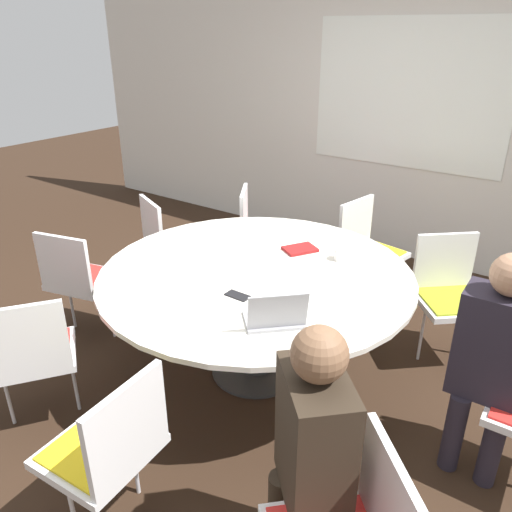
# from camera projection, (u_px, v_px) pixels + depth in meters

# --- Properties ---
(ground_plane) EXTENTS (16.00, 16.00, 0.00)m
(ground_plane) POSITION_uv_depth(u_px,v_px,m) (256.00, 370.00, 3.36)
(ground_plane) COLOR black
(wall_back) EXTENTS (8.00, 0.07, 2.70)m
(wall_back) POSITION_uv_depth(u_px,v_px,m) (407.00, 117.00, 4.58)
(wall_back) COLOR silver
(wall_back) RESTS_ON ground_plane
(conference_table) EXTENTS (1.91, 1.91, 0.74)m
(conference_table) POSITION_uv_depth(u_px,v_px,m) (256.00, 287.00, 3.09)
(conference_table) COLOR #333333
(conference_table) RESTS_ON ground_plane
(chair_2) EXTENTS (0.61, 0.61, 0.85)m
(chair_2) POSITION_uv_depth(u_px,v_px,m) (450.00, 288.00, 3.34)
(chair_2) COLOR silver
(chair_2) RESTS_ON ground_plane
(chair_3) EXTENTS (0.49, 0.51, 0.85)m
(chair_3) POSITION_uv_depth(u_px,v_px,m) (367.00, 244.00, 4.02)
(chair_3) COLOR silver
(chair_3) RESTS_ON ground_plane
(chair_4) EXTENTS (0.59, 0.59, 0.85)m
(chair_4) POSITION_uv_depth(u_px,v_px,m) (259.00, 228.00, 4.34)
(chair_4) COLOR silver
(chair_4) RESTS_ON ground_plane
(chair_5) EXTENTS (0.57, 0.56, 0.85)m
(chair_5) POSITION_uv_depth(u_px,v_px,m) (168.00, 238.00, 4.14)
(chair_5) COLOR silver
(chair_5) RESTS_ON ground_plane
(chair_6) EXTENTS (0.53, 0.51, 0.85)m
(chair_6) POSITION_uv_depth(u_px,v_px,m) (79.00, 275.00, 3.52)
(chair_6) COLOR silver
(chair_6) RESTS_ON ground_plane
(chair_7) EXTENTS (0.60, 0.60, 0.85)m
(chair_7) POSITION_uv_depth(u_px,v_px,m) (31.00, 351.00, 2.69)
(chair_7) COLOR silver
(chair_7) RESTS_ON ground_plane
(chair_8) EXTENTS (0.45, 0.47, 0.85)m
(chair_8) POSITION_uv_depth(u_px,v_px,m) (109.00, 444.00, 2.09)
(chair_8) COLOR silver
(chair_8) RESTS_ON ground_plane
(person_0) EXTENTS (0.41, 0.41, 1.20)m
(person_0) POSITION_uv_depth(u_px,v_px,m) (310.00, 445.00, 1.83)
(person_0) COLOR #2D2319
(person_0) RESTS_ON ground_plane
(person_1) EXTENTS (0.36, 0.27, 1.20)m
(person_1) POSITION_uv_depth(u_px,v_px,m) (495.00, 352.00, 2.35)
(person_1) COLOR #231E28
(person_1) RESTS_ON ground_plane
(laptop) EXTENTS (0.37, 0.37, 0.21)m
(laptop) POSITION_uv_depth(u_px,v_px,m) (275.00, 316.00, 2.46)
(laptop) COLOR #99999E
(laptop) RESTS_ON conference_table
(spiral_notebook) EXTENTS (0.24, 0.26, 0.02)m
(spiral_notebook) POSITION_uv_depth(u_px,v_px,m) (300.00, 249.00, 3.32)
(spiral_notebook) COLOR maroon
(spiral_notebook) RESTS_ON conference_table
(coffee_cup) EXTENTS (0.09, 0.09, 0.08)m
(coffee_cup) POSITION_uv_depth(u_px,v_px,m) (341.00, 254.00, 3.18)
(coffee_cup) COLOR white
(coffee_cup) RESTS_ON conference_table
(cell_phone) EXTENTS (0.14, 0.07, 0.01)m
(cell_phone) POSITION_uv_depth(u_px,v_px,m) (238.00, 296.00, 2.76)
(cell_phone) COLOR black
(cell_phone) RESTS_ON conference_table
(handbag) EXTENTS (0.36, 0.16, 0.28)m
(handbag) POSITION_uv_depth(u_px,v_px,m) (312.00, 263.00, 4.56)
(handbag) COLOR black
(handbag) RESTS_ON ground_plane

